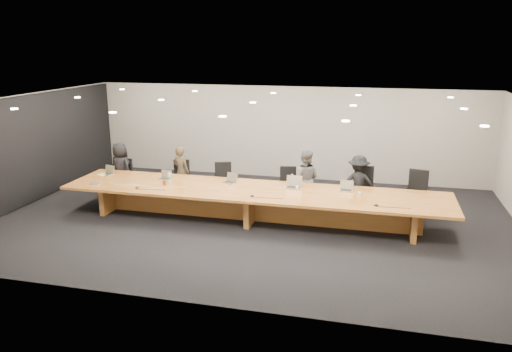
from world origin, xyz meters
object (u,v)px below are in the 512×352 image
Objects in this scene: mic_right at (376,205)px; person_a at (121,169)px; person_b at (181,172)px; laptop_a at (107,170)px; chair_mid_right at (288,186)px; conference_table at (253,199)px; laptop_c at (229,178)px; paper_cup_near at (297,188)px; paper_cup_far at (360,194)px; chair_left at (181,179)px; laptop_e at (346,186)px; laptop_d at (293,182)px; water_bottle at (169,178)px; mic_left at (137,188)px; laptop_b at (164,175)px; chair_far_right at (416,193)px; chair_far_left at (122,176)px; person_d at (358,184)px; person_c at (305,179)px; chair_mid_left at (224,182)px; chair_right at (363,189)px; mic_center at (252,196)px; amber_mug at (164,183)px; av_box at (95,184)px.

person_a is at bearing 166.37° from mic_right.
laptop_a is at bearing 45.50° from person_b.
person_a reaches higher than chair_mid_right.
laptop_c is (-0.70, 0.40, 0.35)m from conference_table.
paper_cup_near reaches higher than paper_cup_far.
chair_left reaches higher than laptop_c.
laptop_a is at bearing -175.65° from laptop_e.
person_a is 4.99m from laptop_d.
water_bottle is at bearing -143.95° from laptop_c.
laptop_a reaches higher than mic_left.
paper_cup_far is at bearing 120.37° from mic_right.
person_a is at bearing 128.78° from mic_left.
laptop_a is 2.85× the size of mic_left.
person_a is 1.84m from laptop_b.
water_bottle is 0.83m from mic_left.
laptop_c is (3.32, -0.02, 0.01)m from laptop_a.
chair_mid_right is at bearing 153.67° from laptop_e.
water_bottle is (-5.84, -1.26, 0.32)m from chair_far_right.
conference_table is 2.86m from mic_right.
chair_far_left is at bearing 161.84° from laptop_b.
person_a is at bearing 171.05° from paper_cup_far.
laptop_c is at bearing 14.23° from person_d.
person_c is at bearing 46.49° from laptop_c.
chair_mid_left is 1.57m from water_bottle.
chair_far_right reaches higher than paper_cup_far.
person_b is 5.87× the size of water_bottle.
chair_right is at bearing -11.66° from chair_mid_right.
person_c is 1.91m from mic_center.
chair_left is (1.71, 0.07, 0.01)m from chair_far_left.
conference_table is 7.91× the size of chair_right.
chair_far_right is (3.72, 1.33, 0.03)m from conference_table.
laptop_c is at bearing 23.16° from person_c.
amber_mug is at bearing -1.52° from laptop_a.
chair_right is 4.84m from amber_mug.
chair_mid_right reaches higher than mic_right.
chair_far_left is 1.90m from laptop_b.
person_b is 1.38m from amber_mug.
amber_mug is 0.50× the size of av_box.
laptop_a is 1.23× the size of water_bottle.
chair_far_right reaches higher than mic_center.
conference_table is 111.19× the size of paper_cup_far.
chair_left reaches higher than paper_cup_near.
chair_far_left reaches higher than mic_center.
chair_far_left is 2.25m from water_bottle.
laptop_d reaches higher than chair_far_left.
person_d is (4.64, 0.00, -0.00)m from person_b.
amber_mug is 1.36× the size of paper_cup_near.
person_c is 5.27× the size of laptop_b.
amber_mug is at bearing 39.16° from mic_left.
chair_far_right is 5.98m from water_bottle.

